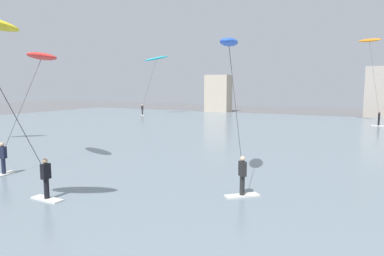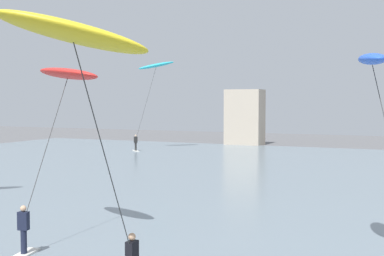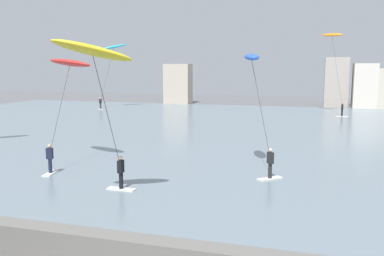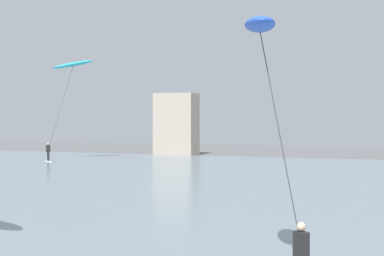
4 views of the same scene
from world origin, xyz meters
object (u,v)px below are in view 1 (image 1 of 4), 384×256
object	(u,v)px
kitesurfer_orange	(371,49)
kitesurfer_blue	(231,61)
kitesurfer_red	(38,64)
kitesurfer_cyan	(155,62)

from	to	relation	value
kitesurfer_orange	kitesurfer_blue	world-z (taller)	kitesurfer_orange
kitesurfer_red	kitesurfer_orange	size ratio (longest dim) A/B	0.64
kitesurfer_orange	kitesurfer_blue	distance (m)	32.25
kitesurfer_cyan	kitesurfer_blue	bearing A→B (deg)	-51.79
kitesurfer_cyan	kitesurfer_red	bearing A→B (deg)	-67.37
kitesurfer_cyan	kitesurfer_blue	size ratio (longest dim) A/B	1.39
kitesurfer_red	kitesurfer_blue	bearing A→B (deg)	6.16
kitesurfer_blue	kitesurfer_cyan	bearing A→B (deg)	128.21
kitesurfer_cyan	kitesurfer_blue	world-z (taller)	kitesurfer_cyan
kitesurfer_red	kitesurfer_orange	world-z (taller)	kitesurfer_orange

